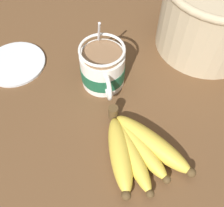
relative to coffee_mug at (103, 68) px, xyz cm
name	(u,v)px	position (x,y,z in cm)	size (l,w,h in cm)	color
table	(106,117)	(8.82, -1.02, -5.79)	(133.47, 133.47, 2.84)	brown
coffee_mug	(103,68)	(0.00, 0.00, 0.00)	(15.90, 9.82, 15.02)	white
banana_bunch	(137,149)	(18.66, 2.87, -2.52)	(18.27, 15.42, 4.22)	#4C381E
woven_basket	(214,15)	(-7.13, 27.57, 4.42)	(25.67, 25.67, 16.76)	tan
small_plate	(15,63)	(-9.51, -20.07, -4.07)	(14.53, 14.53, 0.60)	silver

